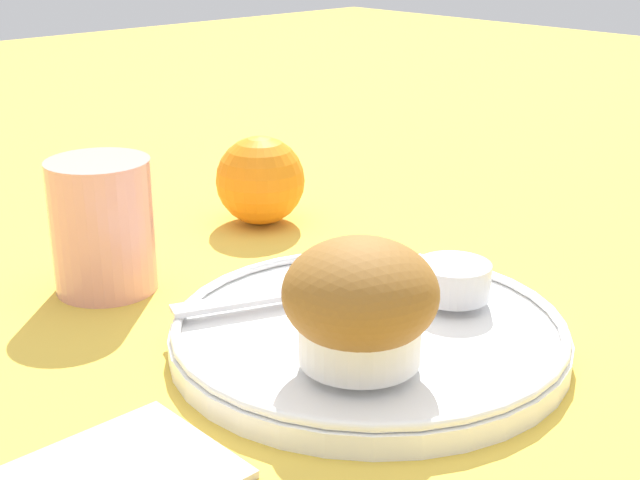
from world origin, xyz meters
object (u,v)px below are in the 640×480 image
muffin (360,303)px  butter_knife (313,289)px  orange_fruit (260,180)px  juice_glass (103,226)px

muffin → butter_knife: muffin is taller
muffin → butter_knife: 0.10m
muffin → orange_fruit: muffin is taller
butter_knife → juice_glass: bearing=138.7°
orange_fruit → muffin: bearing=-119.1°
muffin → juice_glass: bearing=96.7°
butter_knife → orange_fruit: (0.10, 0.17, 0.02)m
muffin → orange_fruit: bearing=60.9°
butter_knife → juice_glass: 0.16m
butter_knife → orange_fruit: size_ratio=2.29×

